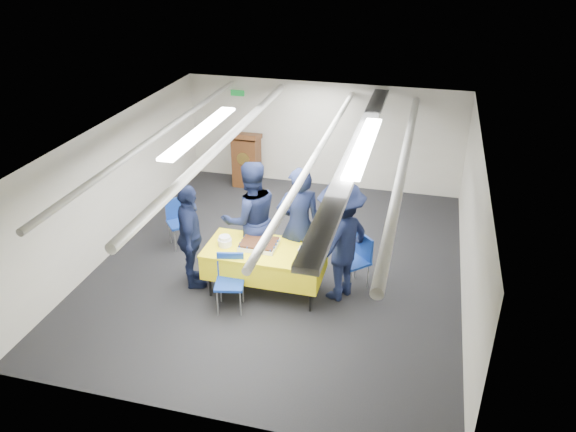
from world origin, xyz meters
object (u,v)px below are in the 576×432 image
object	(u,v)px
chair_left	(179,217)
sailor_c	(190,237)
sailor_b	(251,219)
sailor_d	(340,241)
sailor_a	(299,225)
sheet_cake	(259,244)
serving_table	(265,261)
podium	(247,159)
chair_near	(230,276)
chair_right	(358,256)

from	to	relation	value
chair_left	sailor_c	world-z (taller)	sailor_c
sailor_b	sailor_d	size ratio (longest dim) A/B	1.03
sailor_a	sailor_d	world-z (taller)	sailor_a
sheet_cake	sailor_a	distance (m)	0.72
sailor_b	sailor_d	world-z (taller)	sailor_b
chair_left	sailor_d	bearing A→B (deg)	-16.10
serving_table	sailor_d	distance (m)	1.21
sailor_b	sailor_c	size ratio (longest dim) A/B	1.14
podium	chair_left	world-z (taller)	podium
podium	sailor_d	bearing A→B (deg)	-53.72
serving_table	chair_near	bearing A→B (deg)	-128.04
sailor_b	chair_right	bearing A→B (deg)	147.94
sheet_cake	chair_near	xyz separation A→B (m)	(-0.29, -0.54, -0.29)
sailor_b	sailor_d	distance (m)	1.53
sheet_cake	sailor_d	xyz separation A→B (m)	(1.23, 0.14, 0.15)
sailor_d	sailor_b	bearing A→B (deg)	-71.85
serving_table	sheet_cake	distance (m)	0.28
sheet_cake	chair_near	size ratio (longest dim) A/B	0.66
chair_right	sailor_b	bearing A→B (deg)	-177.64
sheet_cake	chair_near	distance (m)	0.68
sailor_c	podium	bearing A→B (deg)	-17.04
sailor_d	chair_left	bearing A→B (deg)	-76.79
serving_table	sheet_cake	size ratio (longest dim) A/B	3.22
serving_table	podium	size ratio (longest dim) A/B	1.47
sheet_cake	chair_right	size ratio (longest dim) A/B	0.66
chair_near	chair_left	xyz separation A→B (m)	(-1.54, 1.57, 0.00)
serving_table	sailor_a	bearing A→B (deg)	51.73
sailor_b	sailor_c	bearing A→B (deg)	1.35
chair_left	sailor_b	world-z (taller)	sailor_b
podium	sailor_b	distance (m)	3.62
sailor_a	sailor_c	xyz separation A→B (m)	(-1.59, -0.62, -0.11)
chair_left	sailor_a	xyz separation A→B (m)	(2.34, -0.55, 0.44)
sailor_c	sailor_a	bearing A→B (deg)	-91.50
sailor_d	podium	bearing A→B (deg)	-114.41
chair_near	sailor_c	world-z (taller)	sailor_c
chair_near	sailor_a	bearing A→B (deg)	51.84
sailor_a	chair_left	bearing A→B (deg)	-35.23
serving_table	sheet_cake	xyz separation A→B (m)	(-0.10, 0.04, 0.26)
sailor_d	sailor_c	bearing A→B (deg)	-53.62
serving_table	sailor_a	distance (m)	0.78
podium	chair_near	distance (m)	4.53
chair_near	sailor_b	xyz separation A→B (m)	(0.02, 0.98, 0.46)
serving_table	sailor_c	bearing A→B (deg)	-175.04
serving_table	chair_left	size ratio (longest dim) A/B	2.11
chair_left	sailor_d	xyz separation A→B (m)	(3.06, -0.88, 0.43)
podium	sailor_c	bearing A→B (deg)	-84.19
sheet_cake	podium	xyz separation A→B (m)	(-1.48, 3.83, -0.20)
sheet_cake	sailor_c	bearing A→B (deg)	-172.35
serving_table	chair_right	distance (m)	1.48
chair_right	sailor_a	size ratio (longest dim) A/B	0.45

